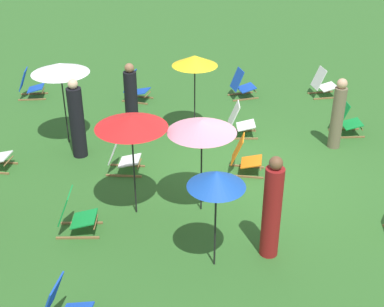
{
  "coord_description": "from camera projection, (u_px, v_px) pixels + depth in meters",
  "views": [
    {
      "loc": [
        -9.65,
        0.98,
        5.75
      ],
      "look_at": [
        0.0,
        1.2,
        0.5
      ],
      "focal_mm": 49.46,
      "sensor_mm": 36.0,
      "label": 1
    }
  ],
  "objects": [
    {
      "name": "person_1",
      "position": [
        338.0,
        115.0,
        11.95
      ],
      "size": [
        0.32,
        0.32,
        1.68
      ],
      "rotation": [
        0.0,
        0.0,
        6.16
      ],
      "color": "#72664C",
      "rests_on": "ground"
    },
    {
      "name": "deckchair_0",
      "position": [
        323.0,
        84.0,
        14.88
      ],
      "size": [
        0.62,
        0.84,
        0.83
      ],
      "rotation": [
        0.0,
        0.0,
        0.21
      ],
      "color": "olive",
      "rests_on": "ground"
    },
    {
      "name": "umbrella_0",
      "position": [
        216.0,
        179.0,
        7.91
      ],
      "size": [
        0.9,
        0.9,
        1.77
      ],
      "color": "black",
      "rests_on": "ground"
    },
    {
      "name": "umbrella_4",
      "position": [
        131.0,
        122.0,
        9.1
      ],
      "size": [
        1.29,
        1.29,
        1.99
      ],
      "color": "black",
      "rests_on": "ground"
    },
    {
      "name": "deckchair_5",
      "position": [
        242.0,
        85.0,
        14.79
      ],
      "size": [
        0.68,
        0.87,
        0.83
      ],
      "rotation": [
        0.0,
        0.0,
        0.3
      ],
      "color": "olive",
      "rests_on": "ground"
    },
    {
      "name": "umbrella_3",
      "position": [
        60.0,
        68.0,
        11.65
      ],
      "size": [
        1.29,
        1.29,
        1.96
      ],
      "color": "black",
      "rests_on": "ground"
    },
    {
      "name": "person_2",
      "position": [
        272.0,
        210.0,
        8.51
      ],
      "size": [
        0.39,
        0.39,
        1.86
      ],
      "rotation": [
        0.0,
        0.0,
        3.46
      ],
      "color": "maroon",
      "rests_on": "ground"
    },
    {
      "name": "umbrella_2",
      "position": [
        202.0,
        126.0,
        9.25
      ],
      "size": [
        1.25,
        1.25,
        1.87
      ],
      "color": "black",
      "rests_on": "ground"
    },
    {
      "name": "umbrella_1",
      "position": [
        195.0,
        61.0,
        12.1
      ],
      "size": [
        1.06,
        1.06,
        1.96
      ],
      "color": "black",
      "rests_on": "ground"
    },
    {
      "name": "deckchair_3",
      "position": [
        240.0,
        121.0,
        12.68
      ],
      "size": [
        0.5,
        0.77,
        0.83
      ],
      "rotation": [
        0.0,
        0.0,
        0.03
      ],
      "color": "olive",
      "rests_on": "ground"
    },
    {
      "name": "ground_plane",
      "position": [
        249.0,
        175.0,
        11.2
      ],
      "size": [
        40.0,
        40.0,
        0.0
      ],
      "primitive_type": "plane",
      "color": "#2D6026"
    },
    {
      "name": "deckchair_8",
      "position": [
        122.0,
        156.0,
        11.16
      ],
      "size": [
        0.52,
        0.79,
        0.83
      ],
      "rotation": [
        0.0,
        0.0,
        -0.06
      ],
      "color": "olive",
      "rests_on": "ground"
    },
    {
      "name": "deckchair_6",
      "position": [
        30.0,
        85.0,
        14.79
      ],
      "size": [
        0.57,
        0.81,
        0.83
      ],
      "rotation": [
        0.0,
        0.0,
        0.12
      ],
      "color": "olive",
      "rests_on": "ground"
    },
    {
      "name": "deckchair_4",
      "position": [
        346.0,
        120.0,
        12.74
      ],
      "size": [
        0.54,
        0.8,
        0.83
      ],
      "rotation": [
        0.0,
        0.0,
        0.09
      ],
      "color": "olive",
      "rests_on": "ground"
    },
    {
      "name": "person_3",
      "position": [
        131.0,
        102.0,
        12.43
      ],
      "size": [
        0.43,
        0.43,
        1.83
      ],
      "rotation": [
        0.0,
        0.0,
        4.01
      ],
      "color": "black",
      "rests_on": "ground"
    },
    {
      "name": "deckchair_1",
      "position": [
        244.0,
        157.0,
        11.13
      ],
      "size": [
        0.57,
        0.81,
        0.83
      ],
      "rotation": [
        0.0,
        0.0,
        -0.12
      ],
      "color": "olive",
      "rests_on": "ground"
    },
    {
      "name": "deckchair_7",
      "position": [
        75.0,
        214.0,
        9.29
      ],
      "size": [
        0.5,
        0.78,
        0.83
      ],
      "rotation": [
        0.0,
        0.0,
        0.04
      ],
      "color": "olive",
      "rests_on": "ground"
    },
    {
      "name": "deckchair_14",
      "position": [
        135.0,
        88.0,
        14.63
      ],
      "size": [
        0.66,
        0.86,
        0.83
      ],
      "rotation": [
        0.0,
        0.0,
        -0.27
      ],
      "color": "olive",
      "rests_on": "ground"
    },
    {
      "name": "person_0",
      "position": [
        77.0,
        121.0,
        11.55
      ],
      "size": [
        0.44,
        0.44,
        1.82
      ],
      "rotation": [
        0.0,
        0.0,
        1.06
      ],
      "color": "black",
      "rests_on": "ground"
    }
  ]
}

